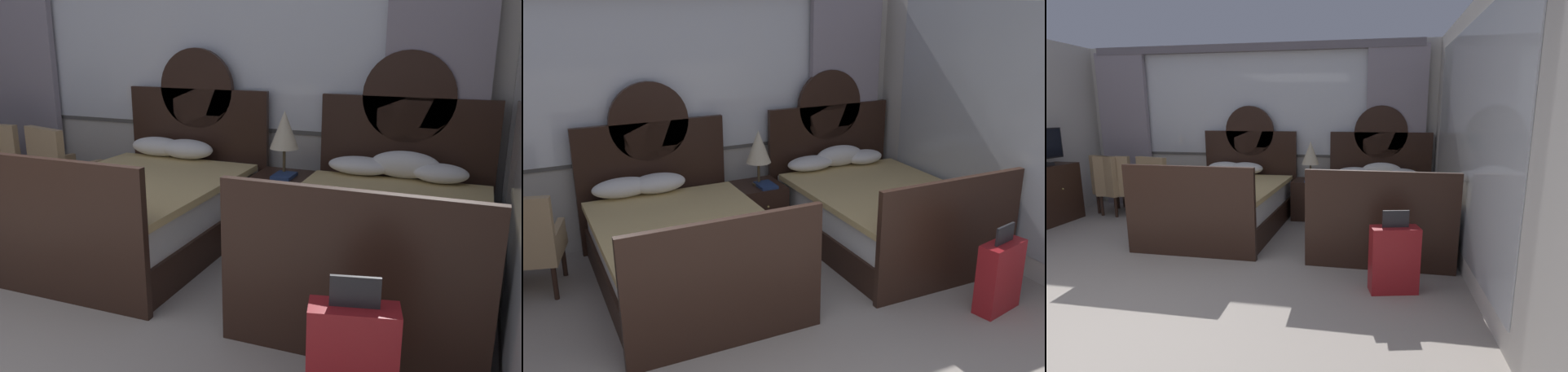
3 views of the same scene
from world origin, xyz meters
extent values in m
cube|color=beige|center=(0.00, 4.10, 1.35)|extent=(5.82, 0.07, 2.70)
cube|color=#5B5954|center=(0.00, 4.05, 1.76)|extent=(4.14, 0.02, 1.73)
cube|color=white|center=(0.00, 4.05, 1.76)|extent=(4.06, 0.02, 1.65)
cube|color=#998E99|center=(-2.29, 3.96, 1.30)|extent=(0.89, 0.08, 2.60)
cube|color=#998E99|center=(2.29, 3.96, 1.30)|extent=(0.89, 0.08, 2.60)
cube|color=black|center=(-0.02, 2.85, 0.15)|extent=(1.46, 2.09, 0.30)
cube|color=white|center=(-0.02, 2.85, 0.44)|extent=(1.40, 1.99, 0.28)
cube|color=tan|center=(-0.02, 2.77, 0.61)|extent=(1.50, 1.89, 0.06)
cube|color=black|center=(-0.02, 3.93, 0.66)|extent=(1.54, 0.06, 1.32)
cylinder|color=black|center=(-0.02, 3.93, 1.32)|extent=(0.80, 0.06, 0.80)
cube|color=black|center=(-0.02, 1.77, 0.52)|extent=(1.54, 0.06, 1.04)
ellipsoid|color=white|center=(-0.37, 3.71, 0.74)|extent=(0.59, 0.26, 0.19)
ellipsoid|color=white|center=(-0.02, 3.70, 0.74)|extent=(0.56, 0.30, 0.19)
cube|color=black|center=(2.08, 2.85, 0.15)|extent=(1.46, 2.09, 0.30)
cube|color=white|center=(2.08, 2.85, 0.44)|extent=(1.40, 1.99, 0.28)
cube|color=tan|center=(2.08, 2.77, 0.61)|extent=(1.50, 1.89, 0.06)
cube|color=black|center=(2.08, 3.93, 0.66)|extent=(1.54, 0.06, 1.32)
cylinder|color=black|center=(2.08, 3.93, 1.32)|extent=(0.80, 0.06, 0.80)
cube|color=black|center=(2.08, 1.77, 0.52)|extent=(1.54, 0.06, 1.04)
ellipsoid|color=white|center=(1.72, 3.70, 0.72)|extent=(0.57, 0.29, 0.16)
ellipsoid|color=white|center=(2.11, 3.72, 0.76)|extent=(0.59, 0.25, 0.24)
ellipsoid|color=white|center=(2.41, 3.66, 0.72)|extent=(0.46, 0.28, 0.16)
cube|color=black|center=(1.03, 3.61, 0.30)|extent=(0.50, 0.50, 0.60)
sphere|color=tan|center=(1.03, 3.35, 0.43)|extent=(0.02, 0.02, 0.02)
cylinder|color=brown|center=(1.04, 3.61, 0.61)|extent=(0.14, 0.14, 0.02)
cylinder|color=brown|center=(1.04, 3.61, 0.73)|extent=(0.03, 0.03, 0.23)
cone|color=beige|center=(1.04, 3.61, 1.02)|extent=(0.27, 0.27, 0.35)
cube|color=navy|center=(1.08, 3.51, 0.61)|extent=(0.18, 0.26, 0.03)
cube|color=tan|center=(-1.28, 3.39, 0.37)|extent=(0.68, 0.68, 0.10)
cube|color=tan|center=(-1.34, 3.16, 0.69)|extent=(0.56, 0.22, 0.53)
cube|color=tan|center=(-1.04, 3.32, 0.50)|extent=(0.19, 0.50, 0.16)
cube|color=tan|center=(-1.51, 3.45, 0.50)|extent=(0.19, 0.50, 0.16)
cylinder|color=black|center=(-1.00, 3.55, 0.16)|extent=(0.04, 0.04, 0.32)
cylinder|color=black|center=(-1.44, 3.67, 0.16)|extent=(0.04, 0.04, 0.32)
cylinder|color=black|center=(-1.12, 3.11, 0.16)|extent=(0.04, 0.04, 0.32)
cylinder|color=black|center=(-1.55, 3.23, 0.16)|extent=(0.04, 0.04, 0.32)
cube|color=tan|center=(-2.03, 3.39, 0.37)|extent=(0.62, 0.62, 0.10)
cube|color=tan|center=(-1.79, 3.42, 0.50)|extent=(0.12, 0.50, 0.16)
cylinder|color=black|center=(-1.84, 3.64, 0.16)|extent=(0.04, 0.04, 0.32)
cylinder|color=black|center=(-2.29, 3.59, 0.16)|extent=(0.04, 0.04, 0.32)
cylinder|color=black|center=(-1.78, 3.19, 0.16)|extent=(0.04, 0.04, 0.32)
cube|color=tan|center=(-2.10, 3.39, 0.37)|extent=(0.71, 0.71, 0.10)
cube|color=tan|center=(-1.87, 3.31, 0.50)|extent=(0.22, 0.49, 0.16)
cylinder|color=black|center=(-1.81, 3.53, 0.16)|extent=(0.04, 0.04, 0.32)
cylinder|color=black|center=(-2.24, 3.68, 0.16)|extent=(0.04, 0.04, 0.32)
cylinder|color=black|center=(-1.96, 3.10, 0.16)|extent=(0.04, 0.04, 0.32)
cube|color=maroon|center=(2.21, 1.30, 0.31)|extent=(0.46, 0.28, 0.61)
cube|color=#232326|center=(2.21, 1.30, 0.69)|extent=(0.23, 0.07, 0.15)
camera|label=1|loc=(2.66, -0.98, 1.83)|focal=37.46mm
camera|label=2|loc=(-1.29, -1.80, 2.55)|focal=39.87mm
camera|label=3|loc=(2.02, -2.02, 1.62)|focal=26.10mm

